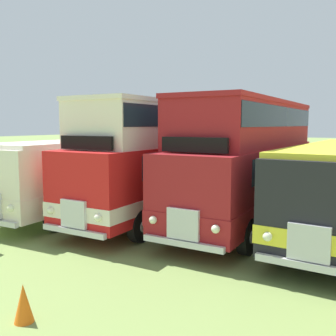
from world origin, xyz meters
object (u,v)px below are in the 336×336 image
(cone_near_end, at_px, (24,303))
(bus_third_in_row, at_px, (249,156))
(bus_first_in_row, at_px, (104,167))
(bus_second_in_row, at_px, (165,154))

(cone_near_end, bearing_deg, bus_third_in_row, 81.74)
(bus_first_in_row, relative_size, bus_third_in_row, 1.13)
(bus_first_in_row, relative_size, cone_near_end, 16.03)
(bus_first_in_row, height_order, bus_third_in_row, bus_third_in_row)
(bus_second_in_row, xyz_separation_m, bus_third_in_row, (3.27, 0.53, 0.00))
(bus_second_in_row, relative_size, cone_near_end, 14.07)
(bus_first_in_row, xyz_separation_m, bus_second_in_row, (3.27, -0.21, 0.71))
(bus_first_in_row, bearing_deg, bus_second_in_row, -3.62)
(bus_second_in_row, bearing_deg, bus_first_in_row, 176.38)
(bus_first_in_row, relative_size, bus_second_in_row, 1.14)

